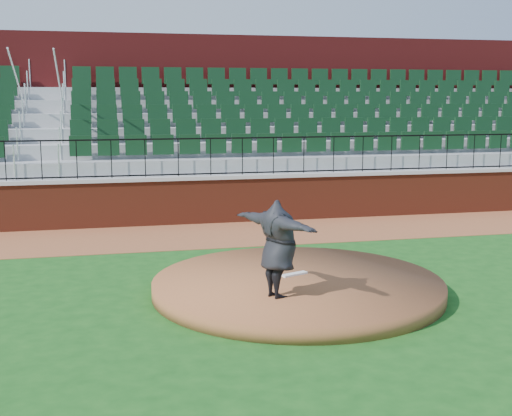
{
  "coord_description": "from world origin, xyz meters",
  "views": [
    {
      "loc": [
        -2.8,
        -10.79,
        3.41
      ],
      "look_at": [
        0.0,
        1.5,
        1.3
      ],
      "focal_mm": 46.87,
      "sensor_mm": 36.0,
      "label": 1
    }
  ],
  "objects": [
    {
      "name": "ground",
      "position": [
        0.0,
        0.0,
        0.0
      ],
      "size": [
        90.0,
        90.0,
        0.0
      ],
      "primitive_type": "plane",
      "color": "#164D16",
      "rests_on": "ground"
    },
    {
      "name": "warning_track",
      "position": [
        0.0,
        5.4,
        0.01
      ],
      "size": [
        34.0,
        3.2,
        0.01
      ],
      "primitive_type": "cube",
      "color": "brown",
      "rests_on": "ground"
    },
    {
      "name": "field_wall",
      "position": [
        0.0,
        7.0,
        0.6
      ],
      "size": [
        34.0,
        0.35,
        1.2
      ],
      "primitive_type": "cube",
      "color": "maroon",
      "rests_on": "ground"
    },
    {
      "name": "wall_cap",
      "position": [
        0.0,
        7.0,
        1.25
      ],
      "size": [
        34.0,
        0.45,
        0.1
      ],
      "primitive_type": "cube",
      "color": "#B7B7B7",
      "rests_on": "field_wall"
    },
    {
      "name": "wall_railing",
      "position": [
        0.0,
        7.0,
        1.8
      ],
      "size": [
        34.0,
        0.05,
        1.0
      ],
      "primitive_type": null,
      "color": "black",
      "rests_on": "wall_cap"
    },
    {
      "name": "seating_stands",
      "position": [
        0.0,
        9.72,
        2.3
      ],
      "size": [
        34.0,
        5.1,
        4.6
      ],
      "primitive_type": null,
      "color": "gray",
      "rests_on": "ground"
    },
    {
      "name": "concourse_wall",
      "position": [
        0.0,
        12.52,
        2.75
      ],
      "size": [
        34.0,
        0.5,
        5.5
      ],
      "primitive_type": "cube",
      "color": "maroon",
      "rests_on": "ground"
    },
    {
      "name": "pitchers_mound",
      "position": [
        0.43,
        0.1,
        0.12
      ],
      "size": [
        5.08,
        5.08,
        0.25
      ],
      "primitive_type": "cylinder",
      "color": "brown",
      "rests_on": "ground"
    },
    {
      "name": "pitching_rubber",
      "position": [
        0.45,
        0.36,
        0.27
      ],
      "size": [
        0.52,
        0.31,
        0.03
      ],
      "primitive_type": "cube",
      "rotation": [
        0.0,
        0.0,
        0.38
      ],
      "color": "white",
      "rests_on": "pitchers_mound"
    },
    {
      "name": "pitcher",
      "position": [
        -0.18,
        -0.85,
        1.04
      ],
      "size": [
        1.27,
        1.98,
        1.57
      ],
      "primitive_type": "imported",
      "rotation": [
        0.0,
        0.0,
        1.99
      ],
      "color": "black",
      "rests_on": "pitchers_mound"
    }
  ]
}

